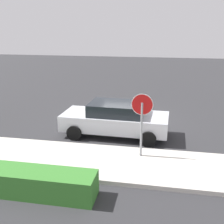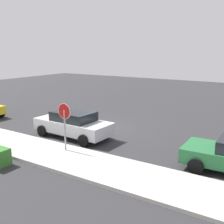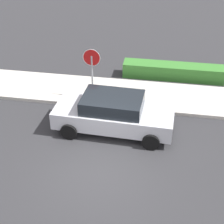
% 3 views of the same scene
% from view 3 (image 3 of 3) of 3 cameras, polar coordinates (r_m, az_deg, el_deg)
% --- Properties ---
extents(ground_plane, '(60.00, 60.00, 0.00)m').
position_cam_3_polar(ground_plane, '(11.81, -2.04, -9.26)').
color(ground_plane, '#2D2D30').
extents(sidewalk_curb, '(32.00, 2.60, 0.14)m').
position_cam_3_polar(sidewalk_curb, '(15.80, 1.61, 3.09)').
color(sidewalk_curb, beige).
rests_on(sidewalk_curb, ground_plane).
extents(stop_sign, '(0.76, 0.08, 2.42)m').
position_cam_3_polar(stop_sign, '(14.71, -3.36, 7.64)').
color(stop_sign, gray).
rests_on(stop_sign, ground_plane).
extents(parked_car_silver, '(4.59, 2.16, 1.48)m').
position_cam_3_polar(parked_car_silver, '(13.12, 0.28, -0.18)').
color(parked_car_silver, silver).
rests_on(parked_car_silver, ground_plane).
extents(front_yard_hedge, '(4.94, 0.89, 0.73)m').
position_cam_3_polar(front_yard_hedge, '(17.42, 10.09, 6.67)').
color(front_yard_hedge, '#387A2D').
rests_on(front_yard_hedge, ground_plane).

